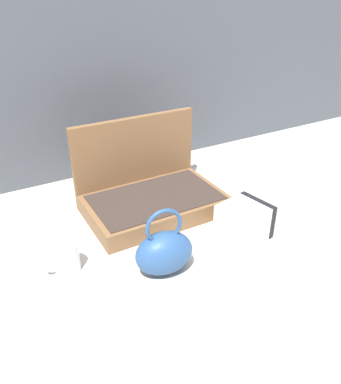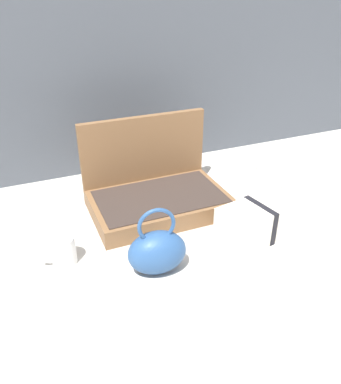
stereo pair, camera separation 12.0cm
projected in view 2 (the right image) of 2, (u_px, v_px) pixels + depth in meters
The scene contains 6 objects.
ground_plane at pixel (162, 234), 1.29m from camera, with size 6.00×6.00×0.00m, color beige.
open_suitcase at pixel (155, 190), 1.41m from camera, with size 0.48×0.32×0.31m.
teal_pouch_handbag at pixel (157, 251), 1.10m from camera, with size 0.18×0.13×0.21m.
cream_toiletry_bag at pixel (252, 223), 1.24m from camera, with size 0.22×0.17×0.12m.
coffee_mug at pixel (62, 250), 1.14m from camera, with size 0.11×0.07×0.09m.
info_card_left at pixel (269, 180), 1.50m from camera, with size 0.11×0.01×0.13m, color white.
Camera 2 is at (-0.39, -0.99, 0.75)m, focal length 36.30 mm.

